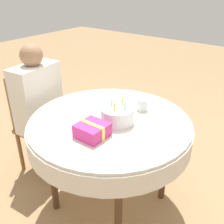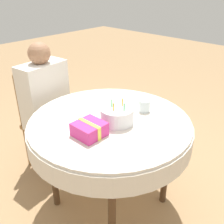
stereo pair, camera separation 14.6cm
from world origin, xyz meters
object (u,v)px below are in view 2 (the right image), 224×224
object	(u,v)px
birthday_cake	(117,115)
drinking_glass	(144,106)
chair	(43,117)
gift_box	(89,129)
person	(46,98)

from	to	relation	value
birthday_cake	drinking_glass	distance (m)	0.26
chair	birthday_cake	distance (m)	0.96
birthday_cake	gift_box	xyz separation A→B (m)	(-0.23, 0.02, -0.01)
person	drinking_glass	bearing A→B (deg)	-78.05
gift_box	drinking_glass	bearing A→B (deg)	-5.81
birthday_cake	drinking_glass	size ratio (longest dim) A/B	2.61
drinking_glass	birthday_cake	bearing A→B (deg)	172.73
birthday_cake	person	bearing A→B (deg)	91.04
drinking_glass	gift_box	distance (m)	0.50
birthday_cake	gift_box	world-z (taller)	birthday_cake
birthday_cake	drinking_glass	bearing A→B (deg)	-7.27
chair	drinking_glass	size ratio (longest dim) A/B	10.74
person	drinking_glass	distance (m)	0.90
person	drinking_glass	size ratio (longest dim) A/B	13.90
birthday_cake	drinking_glass	xyz separation A→B (m)	(0.26, -0.03, -0.01)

